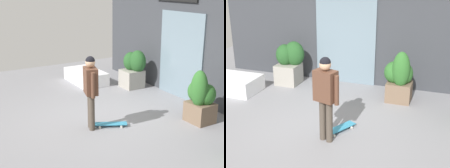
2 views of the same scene
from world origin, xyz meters
TOP-DOWN VIEW (x-y plane):
  - ground_plane at (0.00, 0.00)m, footprint 12.00×12.00m
  - building_facade at (-0.02, 2.97)m, footprint 8.29×0.31m
  - skateboarder at (0.31, -0.44)m, footprint 0.58×0.36m
  - skateboard at (0.44, -0.01)m, footprint 0.54×0.78m
  - planter_box_left at (-1.82, 2.23)m, footprint 0.79×0.69m
  - planter_box_right at (1.31, 1.97)m, footprint 0.71×0.60m
  - snow_ledge at (-3.08, 1.16)m, footprint 1.59×0.90m

SIDE VIEW (x-z plane):
  - ground_plane at x=0.00m, z-range 0.00..0.00m
  - skateboard at x=0.44m, z-range 0.02..0.10m
  - snow_ledge at x=-3.08m, z-range 0.00..0.42m
  - planter_box_right at x=1.31m, z-range -0.04..1.26m
  - planter_box_left at x=-1.82m, z-range 0.05..1.26m
  - skateboarder at x=0.31m, z-range 0.19..1.89m
  - building_facade at x=-0.02m, z-range -0.01..3.39m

